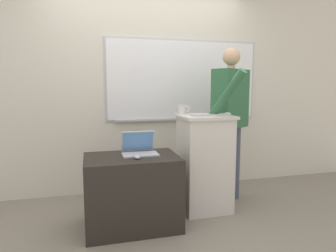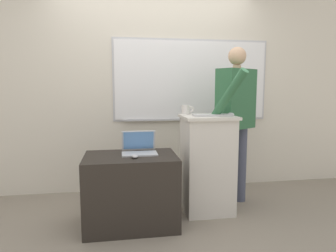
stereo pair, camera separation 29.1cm
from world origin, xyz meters
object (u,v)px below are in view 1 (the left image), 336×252
person_presenter (230,114)px  side_desk (132,192)px  computer_mouse_by_keyboard (228,114)px  lectern_podium (204,163)px  wireless_keyboard (210,115)px  laptop (139,147)px  computer_mouse_by_laptop (137,157)px  coffee_mug (182,109)px

person_presenter → side_desk: bearing=165.1°
person_presenter → computer_mouse_by_keyboard: person_presenter is taller
lectern_podium → side_desk: bearing=-165.4°
computer_mouse_by_keyboard → person_presenter: bearing=57.3°
person_presenter → wireless_keyboard: person_presenter is taller
lectern_podium → wireless_keyboard: 0.53m
side_desk → laptop: 0.42m
side_desk → lectern_podium: bearing=14.6°
side_desk → computer_mouse_by_keyboard: bearing=7.2°
person_presenter → wireless_keyboard: 0.39m
side_desk → computer_mouse_by_laptop: bearing=-72.0°
lectern_podium → person_presenter: size_ratio=0.59×
person_presenter → computer_mouse_by_keyboard: size_ratio=17.59×
lectern_podium → computer_mouse_by_keyboard: 0.58m
wireless_keyboard → person_presenter: bearing=31.4°
side_desk → person_presenter: (1.18, 0.35, 0.69)m
person_presenter → lectern_podium: bearing=169.5°
coffee_mug → computer_mouse_by_keyboard: bearing=-33.0°
laptop → computer_mouse_by_keyboard: bearing=2.2°
side_desk → person_presenter: person_presenter is taller
computer_mouse_by_keyboard → coffee_mug: bearing=147.0°
person_presenter → computer_mouse_by_laptop: (-1.14, -0.46, -0.33)m
side_desk → wireless_keyboard: 1.11m
lectern_podium → coffee_mug: 0.62m
computer_mouse_by_keyboard → lectern_podium: bearing=159.9°
lectern_podium → side_desk: 0.86m
person_presenter → coffee_mug: size_ratio=12.76×
lectern_podium → computer_mouse_by_laptop: size_ratio=10.31×
side_desk → wireless_keyboard: wireless_keyboard is taller
computer_mouse_by_laptop → laptop: bearing=75.3°
wireless_keyboard → computer_mouse_by_keyboard: bearing=-4.8°
person_presenter → wireless_keyboard: size_ratio=4.43×
computer_mouse_by_laptop → computer_mouse_by_keyboard: (1.00, 0.24, 0.35)m
computer_mouse_by_laptop → computer_mouse_by_keyboard: bearing=13.4°
lectern_podium → wireless_keyboard: wireless_keyboard is taller
lectern_podium → laptop: 0.77m
computer_mouse_by_laptop → computer_mouse_by_keyboard: computer_mouse_by_keyboard is taller
laptop → coffee_mug: bearing=29.5°
wireless_keyboard → computer_mouse_by_keyboard: computer_mouse_by_keyboard is taller
wireless_keyboard → computer_mouse_by_keyboard: size_ratio=3.97×
side_desk → computer_mouse_by_laptop: size_ratio=8.70×
wireless_keyboard → computer_mouse_by_laptop: 0.91m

